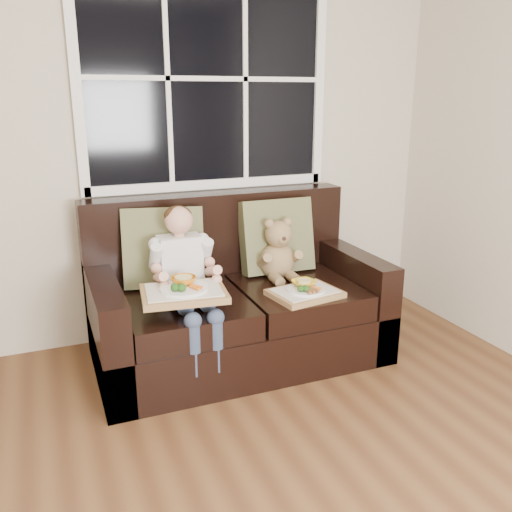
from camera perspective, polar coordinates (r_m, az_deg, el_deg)
name	(u,v)px	position (r m, az deg, el deg)	size (l,w,h in m)	color
room_walls	(260,73)	(0.98, 0.40, 18.69)	(4.52, 5.02, 2.71)	beige
window_back	(207,79)	(3.54, -5.20, 18.10)	(1.62, 0.04, 1.37)	black
loveseat	(235,306)	(3.34, -2.26, -5.30)	(1.70, 0.92, 0.96)	black
pillow_left	(163,247)	(3.26, -9.72, 0.90)	(0.51, 0.31, 0.49)	olive
pillow_right	(276,236)	(3.48, 2.16, 2.12)	(0.47, 0.22, 0.48)	olive
child	(185,269)	(3.04, -7.52, -1.33)	(0.35, 0.58, 0.79)	silver
teddy_bear	(278,253)	(3.37, 2.35, 0.28)	(0.24, 0.30, 0.40)	#9A7552
tray_left	(184,291)	(2.84, -7.62, -3.69)	(0.47, 0.38, 0.10)	#A7784B
tray_right	(305,291)	(3.11, 5.17, -3.74)	(0.42, 0.35, 0.09)	#A7784B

